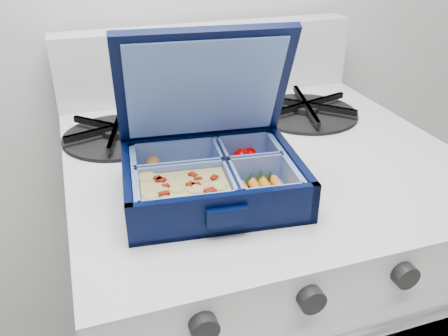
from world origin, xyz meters
name	(u,v)px	position (x,y,z in m)	size (l,w,h in m)	color
bento_box	(212,179)	(0.35, 1.57, 0.90)	(0.22, 0.17, 0.05)	black
burner_grate	(305,108)	(0.60, 1.79, 0.89)	(0.19, 0.19, 0.03)	black
burner_grate_rear	(117,132)	(0.26, 1.79, 0.89)	(0.18, 0.18, 0.02)	black
fork	(251,148)	(0.45, 1.68, 0.88)	(0.02, 0.18, 0.01)	#B2B1BD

